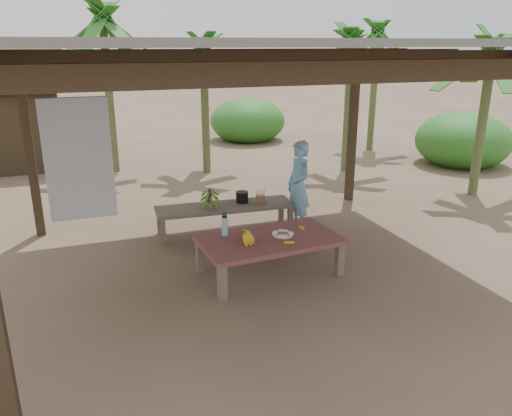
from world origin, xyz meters
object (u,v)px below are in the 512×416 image
object	(u,v)px
work_table	(270,243)
woman	(298,186)
plate	(283,234)
bench	(225,209)
ripe_banana_bunch	(243,236)
water_flask	(225,226)
cooking_pot	(242,197)

from	to	relation	value
work_table	woman	bearing A→B (deg)	49.19
work_table	plate	distance (m)	0.21
bench	work_table	bearing A→B (deg)	-82.78
work_table	woman	world-z (taller)	woman
ripe_banana_bunch	plate	distance (m)	0.59
ripe_banana_bunch	woman	world-z (taller)	woman
plate	woman	bearing A→B (deg)	58.30
work_table	water_flask	world-z (taller)	water_flask
water_flask	ripe_banana_bunch	bearing A→B (deg)	-67.92
ripe_banana_bunch	plate	world-z (taller)	ripe_banana_bunch
bench	ripe_banana_bunch	size ratio (longest dim) A/B	7.76
plate	ripe_banana_bunch	bearing A→B (deg)	-174.00
work_table	plate	world-z (taller)	plate
cooking_pot	bench	bearing A→B (deg)	-166.72
bench	woman	size ratio (longest dim) A/B	1.52
work_table	woman	xyz separation A→B (m)	(1.03, 1.38, 0.30)
work_table	cooking_pot	bearing A→B (deg)	79.60
work_table	ripe_banana_bunch	world-z (taller)	ripe_banana_bunch
bench	plate	size ratio (longest dim) A/B	7.86
bench	cooking_pot	xyz separation A→B (m)	(0.31, 0.07, 0.14)
work_table	water_flask	distance (m)	0.63
ripe_banana_bunch	water_flask	world-z (taller)	water_flask
bench	plate	distance (m)	1.68
woman	plate	bearing A→B (deg)	-34.07
plate	water_flask	size ratio (longest dim) A/B	0.89
water_flask	woman	size ratio (longest dim) A/B	0.22
ripe_banana_bunch	cooking_pot	size ratio (longest dim) A/B	1.45
cooking_pot	work_table	bearing A→B (deg)	-96.40
bench	woman	distance (m)	1.23
bench	cooking_pot	bearing A→B (deg)	16.60
plate	woman	xyz separation A→B (m)	(0.84, 1.36, 0.22)
woman	water_flask	bearing A→B (deg)	-57.61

